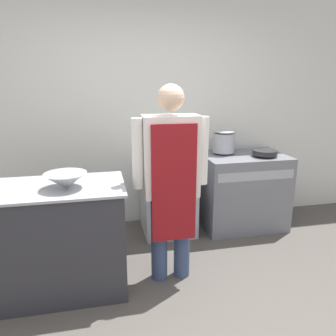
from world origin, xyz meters
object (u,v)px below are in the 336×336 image
object	(u,v)px
stove	(242,191)
fridge_unit	(168,196)
mixing_bowl	(66,181)
saute_pan	(265,152)
person_cook	(171,175)
stock_pot	(224,141)

from	to	relation	value
stove	fridge_unit	size ratio (longest dim) A/B	1.15
mixing_bowl	saute_pan	distance (m)	2.23
fridge_unit	mixing_bowl	distance (m)	1.48
fridge_unit	saute_pan	world-z (taller)	saute_pan
person_cook	saute_pan	size ratio (longest dim) A/B	6.08
fridge_unit	stock_pot	distance (m)	0.91
saute_pan	stove	bearing A→B (deg)	149.35
stove	stock_pot	size ratio (longest dim) A/B	3.61
stock_pot	saute_pan	world-z (taller)	stock_pot
person_cook	mixing_bowl	distance (m)	0.83
fridge_unit	stock_pot	size ratio (longest dim) A/B	3.15
fridge_unit	mixing_bowl	bearing A→B (deg)	-136.37
mixing_bowl	stock_pot	size ratio (longest dim) A/B	1.23
person_cook	fridge_unit	bearing A→B (deg)	79.52
fridge_unit	person_cook	size ratio (longest dim) A/B	0.49
stove	saute_pan	distance (m)	0.53
stove	fridge_unit	world-z (taller)	stove
stove	mixing_bowl	xyz separation A→B (m)	(-1.89, -0.90, 0.53)
stove	mixing_bowl	distance (m)	2.16
stock_pot	stove	bearing A→B (deg)	-28.27
stove	person_cook	size ratio (longest dim) A/B	0.57
stock_pot	mixing_bowl	bearing A→B (deg)	-148.72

